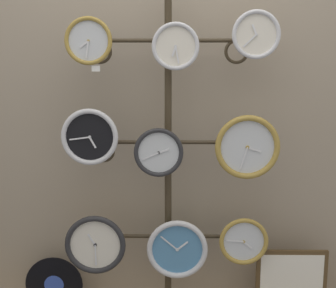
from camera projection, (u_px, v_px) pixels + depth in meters
name	position (u px, v px, depth m)	size (l,w,h in m)	color
shop_wall	(168.00, 64.00, 2.48)	(4.40, 0.04, 2.80)	gray
display_stand	(168.00, 204.00, 2.46)	(0.80, 0.33, 1.78)	#382D1E
clock_top_left	(89.00, 41.00, 2.21)	(0.23, 0.04, 0.23)	silver
clock_top_center	(176.00, 46.00, 2.22)	(0.23, 0.04, 0.23)	silver
clock_top_right	(256.00, 35.00, 2.22)	(0.23, 0.04, 0.23)	silver
clock_middle_left	(90.00, 137.00, 2.29)	(0.28, 0.04, 0.28)	black
clock_middle_center	(159.00, 152.00, 2.30)	(0.25, 0.04, 0.25)	silver
clock_middle_right	(247.00, 147.00, 2.27)	(0.32, 0.04, 0.32)	silver
clock_bottom_left	(95.00, 245.00, 2.38)	(0.31, 0.04, 0.31)	silver
clock_bottom_center	(177.00, 249.00, 2.42)	(0.32, 0.04, 0.32)	#4C84B2
clock_bottom_right	(244.00, 241.00, 2.40)	(0.25, 0.04, 0.25)	silver
vinyl_record	(54.00, 285.00, 2.54)	(0.31, 0.01, 0.31)	black
picture_frame	(291.00, 283.00, 2.49)	(0.38, 0.02, 0.37)	#4C381E
price_tag_upper	(96.00, 69.00, 2.24)	(0.04, 0.00, 0.03)	white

